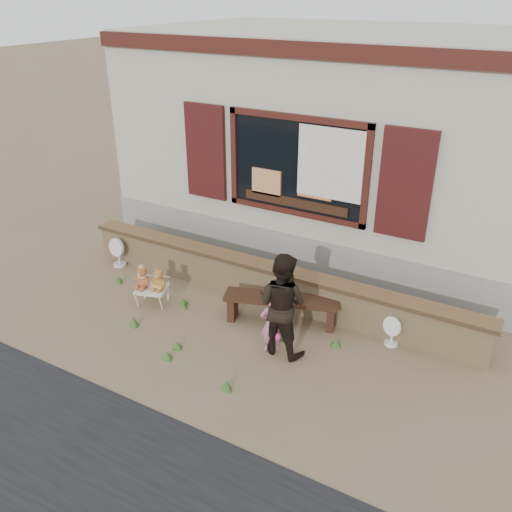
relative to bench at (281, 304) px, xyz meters
The scene contains 12 objects.
ground 0.79m from the bench, 133.18° to the right, with size 80.00×80.00×0.00m, color brown.
shopfront 4.33m from the bench, 97.04° to the left, with size 8.04×5.13×4.00m.
brick_wall 0.68m from the bench, 135.73° to the left, with size 7.10×0.36×0.67m.
bench is the anchor object (origin of this frame).
folding_chair 2.16m from the bench, 165.23° to the right, with size 0.59×0.56×0.30m.
teddy_bear_left 2.30m from the bench, 164.99° to the right, with size 0.29×0.25×0.40m, color brown, non-canonical shape.
teddy_bear_right 2.03m from the bench, 165.51° to the right, with size 0.27×0.23×0.37m, color brown, non-canonical shape.
child 0.75m from the bench, 73.52° to the right, with size 0.33×0.21×0.89m, color #CF7B92.
adult 0.85m from the bench, 62.92° to the right, with size 0.75×0.58×1.54m, color black.
fan_left 3.51m from the bench, behind, with size 0.36×0.24×0.57m.
fan_right 1.70m from the bench, ahead, with size 0.30×0.20×0.47m.
grass_tufts 1.28m from the bench, 134.41° to the right, with size 4.21×1.74×0.15m.
Camera 1 is at (3.66, -5.85, 4.71)m, focal length 38.00 mm.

